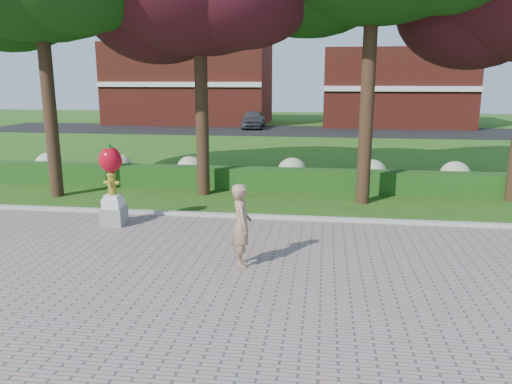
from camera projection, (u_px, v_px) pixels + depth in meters
ground at (226, 254)px, 11.67m from camera, size 100.00×100.00×0.00m
walkway at (176, 340)px, 7.81m from camera, size 40.00×14.00×0.04m
curb at (246, 217)px, 14.55m from camera, size 40.00×0.18×0.15m
lawn_hedge at (263, 179)px, 18.34m from camera, size 24.00×0.70×0.80m
hydrangea_row at (281, 170)px, 19.20m from camera, size 20.10×1.10×0.99m
street at (297, 131)px, 38.70m from camera, size 50.00×8.00×0.02m
building_left at (191, 84)px, 45.06m from camera, size 14.00×8.00×7.00m
building_right at (395, 88)px, 42.71m from camera, size 12.00×8.00×6.40m
hydrant_sculpture at (112, 183)px, 13.62m from camera, size 0.65×0.62×2.24m
woman at (242, 225)px, 10.68m from camera, size 0.59×0.75×1.82m
parked_car at (253, 119)px, 40.65m from camera, size 1.95×4.40×1.47m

